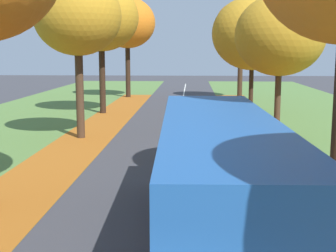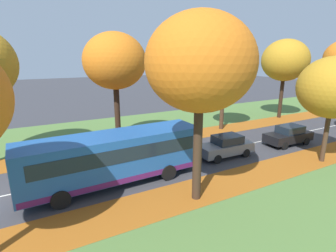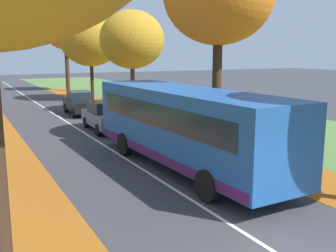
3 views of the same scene
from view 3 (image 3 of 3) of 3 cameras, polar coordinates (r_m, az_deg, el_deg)
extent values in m
cube|color=#517538|center=(29.31, 3.13, 2.15)|extent=(12.00, 90.00, 0.01)
cube|color=#9E5619|center=(21.92, 0.89, -0.68)|extent=(2.80, 60.00, 0.00)
cube|color=silver|center=(25.85, -14.64, 0.69)|extent=(0.12, 80.00, 0.01)
cylinder|color=#382619|center=(19.03, 7.08, 5.13)|extent=(0.45, 0.45, 5.01)
cylinder|color=#422D1E|center=(28.57, -5.14, 5.44)|extent=(0.32, 0.32, 3.51)
ellipsoid|color=#B27F1E|center=(28.47, -5.25, 12.41)|extent=(4.57, 4.57, 4.11)
cylinder|color=black|center=(36.94, -10.96, 6.44)|extent=(0.32, 0.32, 3.51)
ellipsoid|color=#B27F1E|center=(36.88, -11.17, 12.44)|extent=(5.64, 5.64, 5.08)
cylinder|color=#382619|center=(46.78, -14.41, 8.04)|extent=(0.45, 0.45, 5.01)
ellipsoid|color=orange|center=(46.82, -14.65, 13.26)|extent=(4.70, 4.70, 4.23)
cube|color=#1E5199|center=(14.52, 2.36, 0.45)|extent=(2.79, 10.47, 2.50)
cube|color=#19232D|center=(10.53, 17.31, -1.96)|extent=(2.30, 0.17, 1.30)
cube|color=#19232D|center=(14.46, 2.37, 2.01)|extent=(2.80, 9.22, 0.80)
cube|color=#4C1951|center=(14.75, 2.33, -3.65)|extent=(2.81, 10.26, 0.32)
cylinder|color=black|center=(13.05, 14.39, -6.70)|extent=(0.33, 0.97, 0.96)
cylinder|color=black|center=(11.59, 5.78, -8.61)|extent=(0.33, 0.97, 0.96)
cylinder|color=black|center=(17.77, 0.72, -1.79)|extent=(0.33, 0.97, 0.96)
cylinder|color=black|center=(16.73, -6.34, -2.63)|extent=(0.33, 0.97, 0.96)
cube|color=slate|center=(22.20, -9.05, 1.07)|extent=(1.84, 4.25, 0.70)
cube|color=#19232D|center=(22.25, -9.21, 2.78)|extent=(1.51, 2.06, 0.60)
cylinder|color=black|center=(21.29, -5.98, -0.22)|extent=(0.24, 0.65, 0.64)
cylinder|color=black|center=(20.82, -10.02, -0.57)|extent=(0.24, 0.65, 0.64)
cylinder|color=black|center=(23.71, -8.14, 0.84)|extent=(0.24, 0.65, 0.64)
cylinder|color=black|center=(23.29, -11.80, 0.54)|extent=(0.24, 0.65, 0.64)
cube|color=black|center=(28.44, -12.57, 3.01)|extent=(1.86, 4.26, 0.70)
cube|color=#19232D|center=(28.51, -12.69, 4.34)|extent=(1.52, 2.07, 0.60)
cylinder|color=black|center=(27.43, -10.32, 2.08)|extent=(0.24, 0.65, 0.64)
cylinder|color=black|center=(27.06, -13.51, 1.85)|extent=(0.24, 0.65, 0.64)
cylinder|color=black|center=(29.92, -11.66, 2.73)|extent=(0.24, 0.65, 0.64)
cylinder|color=black|center=(29.59, -14.59, 2.52)|extent=(0.24, 0.65, 0.64)
camera|label=1|loc=(6.88, 46.01, 9.19)|focal=50.00mm
camera|label=2|loc=(22.78, 41.96, 15.44)|focal=28.00mm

